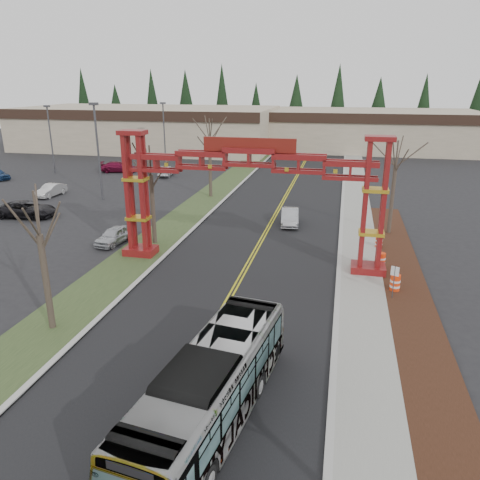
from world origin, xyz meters
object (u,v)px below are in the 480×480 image
(parked_car_near_b, at_px, (51,190))
(transit_bus, at_px, (211,389))
(street_sign, at_px, (394,276))
(parked_car_near_a, at_px, (114,235))
(bare_tree_median_near, at_px, (39,235))
(parked_car_far_a, at_px, (167,171))
(parked_car_mid_a, at_px, (118,167))
(light_pole_mid, at_px, (50,135))
(retail_building_west, at_px, (149,128))
(barrel_south, at_px, (395,283))
(light_pole_far, at_px, (164,129))
(retail_building_east, at_px, (368,130))
(bare_tree_median_far, at_px, (210,141))
(light_pole_near, at_px, (98,145))
(gateway_arch, at_px, (249,178))
(bare_tree_median_mid, at_px, (151,176))
(barrel_north, at_px, (379,242))
(silver_sedan, at_px, (290,217))
(parked_car_near_c, at_px, (26,209))
(barrel_mid, at_px, (381,260))
(bare_tree_right_far, at_px, (395,167))

(parked_car_near_b, bearing_deg, transit_bus, -45.61)
(transit_bus, xyz_separation_m, street_sign, (7.39, 12.24, -0.03))
(parked_car_near_a, height_order, bare_tree_median_near, bare_tree_median_near)
(parked_car_far_a, bearing_deg, parked_car_mid_a, -14.60)
(parked_car_mid_a, xyz_separation_m, light_pole_mid, (-8.21, -2.62, 4.50))
(light_pole_mid, bearing_deg, retail_building_west, 84.05)
(parked_car_near_a, distance_m, barrel_south, 21.02)
(transit_bus, relative_size, light_pole_far, 1.18)
(retail_building_east, distance_m, bare_tree_median_far, 47.06)
(parked_car_near_a, bearing_deg, retail_building_west, 117.24)
(bare_tree_median_far, bearing_deg, light_pole_near, -161.57)
(retail_building_west, bearing_deg, barrel_south, -55.10)
(gateway_arch, xyz_separation_m, bare_tree_median_far, (-8.00, 18.54, 0.01))
(gateway_arch, height_order, light_pole_far, light_pole_far)
(bare_tree_median_mid, distance_m, barrel_north, 17.82)
(bare_tree_median_near, relative_size, bare_tree_median_far, 0.86)
(bare_tree_median_mid, xyz_separation_m, street_sign, (17.24, -6.35, -3.87))
(transit_bus, relative_size, silver_sedan, 2.54)
(light_pole_mid, bearing_deg, parked_car_near_c, -63.05)
(light_pole_mid, height_order, barrel_south, light_pole_mid)
(street_sign, relative_size, barrel_mid, 1.94)
(barrel_south, bearing_deg, gateway_arch, 164.58)
(bare_tree_median_far, distance_m, light_pole_far, 22.26)
(transit_bus, xyz_separation_m, light_pole_mid, (-34.62, 43.28, 3.72))
(bare_tree_median_far, height_order, bare_tree_right_far, bare_tree_median_far)
(light_pole_far, bearing_deg, light_pole_mid, -141.98)
(transit_bus, height_order, bare_tree_median_far, bare_tree_median_far)
(bare_tree_median_mid, bearing_deg, barrel_north, 8.47)
(retail_building_east, relative_size, parked_car_mid_a, 7.68)
(transit_bus, distance_m, bare_tree_median_near, 11.58)
(bare_tree_right_far, relative_size, barrel_north, 7.63)
(transit_bus, distance_m, barrel_south, 15.39)
(retail_building_east, bearing_deg, light_pole_mid, -141.01)
(retail_building_east, height_order, parked_car_near_b, retail_building_east)
(retail_building_west, distance_m, parked_car_near_c, 47.64)
(light_pole_far, bearing_deg, retail_building_west, 119.73)
(retail_building_east, bearing_deg, street_sign, -90.67)
(retail_building_east, height_order, bare_tree_median_mid, bare_tree_median_mid)
(gateway_arch, bearing_deg, parked_car_mid_a, 129.35)
(bare_tree_median_far, bearing_deg, barrel_north, -38.24)
(bare_tree_median_far, xyz_separation_m, light_pole_near, (-10.98, -3.66, -0.21))
(parked_car_far_a, xyz_separation_m, barrel_south, (26.46, -31.34, -0.11))
(parked_car_near_a, height_order, bare_tree_median_far, bare_tree_median_far)
(retail_building_west, bearing_deg, transit_bus, -65.51)
(parked_car_near_b, distance_m, bare_tree_median_mid, 21.73)
(transit_bus, relative_size, bare_tree_right_far, 1.41)
(silver_sedan, height_order, light_pole_far, light_pole_far)
(bare_tree_median_near, height_order, bare_tree_right_far, bare_tree_right_far)
(light_pole_near, bearing_deg, parked_car_near_c, -113.75)
(parked_car_near_a, distance_m, light_pole_far, 36.61)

